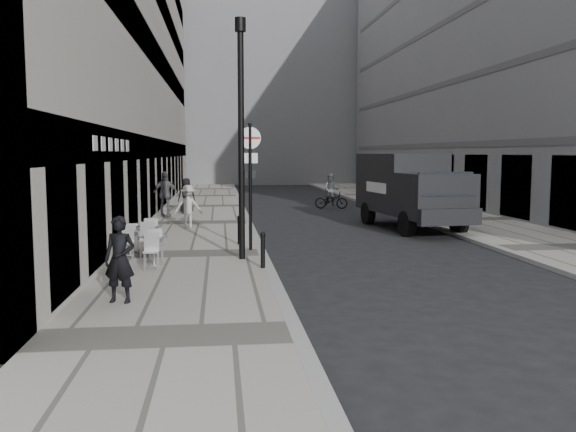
% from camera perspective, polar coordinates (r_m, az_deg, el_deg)
% --- Properties ---
extents(ground, '(120.00, 120.00, 0.00)m').
position_cam_1_polar(ground, '(7.16, 3.73, -17.80)').
color(ground, black).
rests_on(ground, ground).
extents(sidewalk, '(4.00, 60.00, 0.12)m').
position_cam_1_polar(sidewalk, '(24.62, -8.34, -0.71)').
color(sidewalk, '#9F9B90').
rests_on(sidewalk, ground).
extents(far_sidewalk, '(4.00, 60.00, 0.12)m').
position_cam_1_polar(far_sidewalk, '(26.63, 16.05, -0.39)').
color(far_sidewalk, '#9F9B90').
rests_on(far_sidewalk, ground).
extents(building_left, '(4.00, 45.00, 18.00)m').
position_cam_1_polar(building_left, '(31.91, -15.71, 16.76)').
color(building_left, '#B8B2A7').
rests_on(building_left, ground).
extents(building_right, '(6.00, 45.00, 20.00)m').
position_cam_1_polar(building_right, '(35.20, 20.18, 17.24)').
color(building_right, slate).
rests_on(building_right, ground).
extents(building_far, '(24.00, 16.00, 22.00)m').
position_cam_1_polar(building_far, '(63.03, -4.08, 13.31)').
color(building_far, slate).
rests_on(building_far, ground).
extents(walking_man, '(0.66, 0.52, 1.61)m').
position_cam_1_polar(walking_man, '(11.66, -15.47, -3.94)').
color(walking_man, black).
rests_on(walking_man, sidewalk).
extents(sign_post, '(0.62, 0.13, 3.59)m').
position_cam_1_polar(sign_post, '(17.26, -3.56, 4.38)').
color(sign_post, black).
rests_on(sign_post, sidewalk).
extents(lamppost, '(0.28, 0.28, 6.15)m').
position_cam_1_polar(lamppost, '(15.79, -4.41, 8.30)').
color(lamppost, black).
rests_on(lamppost, sidewalk).
extents(bollard_near, '(0.11, 0.11, 0.81)m').
position_cam_1_polar(bollard_near, '(14.68, -2.37, -3.31)').
color(bollard_near, black).
rests_on(bollard_near, sidewalk).
extents(bollard_far, '(0.11, 0.11, 0.82)m').
position_cam_1_polar(bollard_far, '(18.49, -4.57, -1.40)').
color(bollard_far, black).
rests_on(bollard_far, sidewalk).
extents(panel_van, '(2.92, 6.26, 2.85)m').
position_cam_1_polar(panel_van, '(23.58, 11.23, 2.71)').
color(panel_van, black).
rests_on(panel_van, ground).
extents(cyclist, '(1.77, 1.01, 1.81)m').
position_cam_1_polar(cyclist, '(31.63, 4.07, 1.97)').
color(cyclist, black).
rests_on(cyclist, ground).
extents(pedestrian_a, '(1.21, 0.65, 1.96)m').
position_cam_1_polar(pedestrian_a, '(26.87, -11.39, 2.01)').
color(pedestrian_a, '#5B5C60').
rests_on(pedestrian_a, sidewalk).
extents(pedestrian_b, '(1.06, 0.65, 1.59)m').
position_cam_1_polar(pedestrian_b, '(22.73, -9.32, 0.88)').
color(pedestrian_b, '#B3AFA5').
rests_on(pedestrian_b, sidewalk).
extents(pedestrian_c, '(0.82, 0.56, 1.62)m').
position_cam_1_polar(pedestrian_c, '(28.24, -9.48, 1.89)').
color(pedestrian_c, black).
rests_on(pedestrian_c, sidewalk).
extents(cafe_table_near, '(0.71, 1.60, 0.91)m').
position_cam_1_polar(cafe_table_near, '(17.26, -12.82, -1.87)').
color(cafe_table_near, silver).
rests_on(cafe_table_near, sidewalk).
extents(cafe_table_mid, '(0.66, 1.49, 0.85)m').
position_cam_1_polar(cafe_table_mid, '(15.41, -12.45, -2.91)').
color(cafe_table_mid, silver).
rests_on(cafe_table_mid, sidewalk).
extents(cafe_table_far, '(0.63, 1.42, 0.81)m').
position_cam_1_polar(cafe_table_far, '(17.07, -14.57, -2.18)').
color(cafe_table_far, silver).
rests_on(cafe_table_far, sidewalk).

